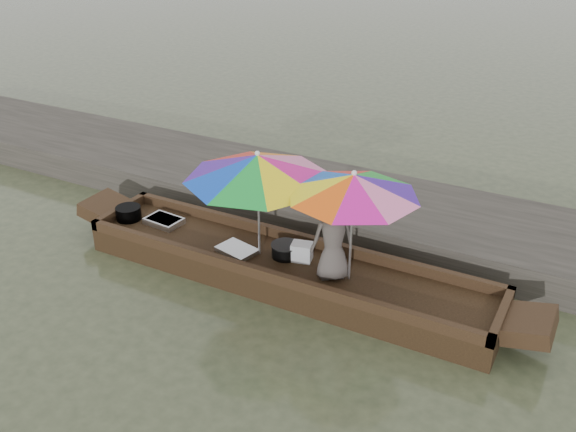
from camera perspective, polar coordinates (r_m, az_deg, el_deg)
The scene contains 11 objects.
water at distance 9.13m, azimuth -0.30°, elevation -5.85°, with size 80.00×80.00×0.00m, color #38402A.
dock at distance 10.74m, azimuth 5.32°, elevation 0.92°, with size 22.00×2.20×0.50m, color #2D2B26.
boat_hull at distance 9.03m, azimuth -0.30°, elevation -4.92°, with size 6.00×1.20×0.35m, color black.
cooking_pot at distance 10.30m, azimuth -13.99°, elevation 0.26°, with size 0.39×0.39×0.21m, color black.
tray_crayfish at distance 10.07m, azimuth -10.97°, elevation -0.44°, with size 0.55×0.38×0.09m, color silver.
tray_scallop at distance 9.16m, azimuth -4.57°, elevation -3.03°, with size 0.55×0.38×0.06m, color silver.
charcoal_grill at distance 8.99m, azimuth -0.25°, elevation -3.11°, with size 0.38×0.38×0.18m, color black.
supply_bag at distance 8.89m, azimuth 1.23°, elevation -3.20°, with size 0.28×0.22×0.26m, color silver.
vendor at distance 8.30m, azimuth 4.03°, elevation -2.03°, with size 0.57×0.37×1.17m, color #4F4945.
umbrella_bow at distance 8.75m, azimuth -2.64°, elevation 1.04°, with size 2.01×2.01×1.55m, color #E5148A, non-canonical shape.
umbrella_stern at distance 8.20m, azimuth 5.66°, elevation -0.97°, with size 1.69×1.69×1.55m, color #4114A5, non-canonical shape.
Camera 1 is at (3.67, -6.72, 4.96)m, focal length 40.00 mm.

